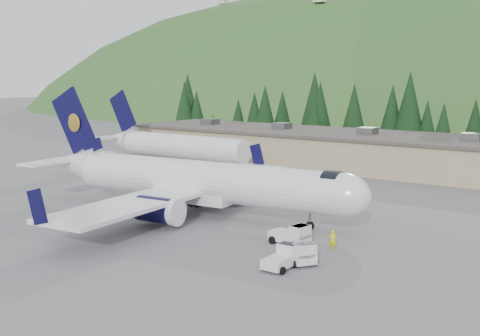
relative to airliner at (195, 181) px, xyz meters
name	(u,v)px	position (x,y,z in m)	size (l,w,h in m)	color
ground	(204,215)	(1.10, 0.12, -3.33)	(600.00, 600.00, 0.00)	#57575C
airliner	(195,181)	(0.00, 0.00, 0.00)	(37.71, 35.45, 12.51)	white
second_airliner	(170,145)	(-23.83, 22.12, -0.01)	(27.50, 11.00, 10.05)	white
baggage_tug_a	(293,236)	(13.62, -3.76, -2.54)	(3.55, 2.43, 1.78)	silver
baggage_tug_b	(300,253)	(16.60, -7.60, -2.57)	(3.55, 3.14, 1.71)	silver
baggage_tug_c	(283,258)	(16.10, -9.19, -2.61)	(1.84, 3.03, 1.62)	silver
terminal_building	(337,148)	(-3.91, 38.12, -0.71)	(71.00, 17.00, 6.10)	tan
ramp_worker	(333,240)	(16.96, -3.15, -2.50)	(0.61, 0.40, 1.67)	yellow
tree_line	(408,111)	(-1.83, 62.01, 3.94)	(112.79, 17.61, 14.37)	black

